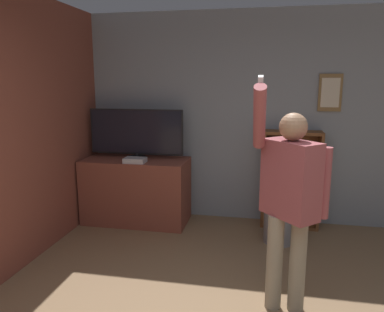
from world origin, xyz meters
The scene contains 8 objects.
wall_back centered at (0.00, 3.14, 1.35)m, with size 6.31×0.09×2.70m.
wall_side_brick centered at (-2.19, 1.56, 1.35)m, with size 0.06×4.71×2.70m.
tv_ledge centered at (-1.46, 2.74, 0.42)m, with size 1.34×0.63×0.84m.
television centered at (-1.46, 2.79, 1.17)m, with size 1.23×0.22×0.64m.
game_console centered at (-1.40, 2.54, 0.87)m, with size 0.26×0.18×0.06m.
bookshelf centered at (0.43, 2.96, 0.59)m, with size 0.71×0.28×1.22m.
person centered at (0.36, 1.11, 0.97)m, with size 0.59×0.54×1.87m.
waste_bin centered at (0.36, 2.42, 0.22)m, with size 0.35×0.35×0.44m.
Camera 1 is at (0.16, -1.74, 1.83)m, focal length 35.00 mm.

